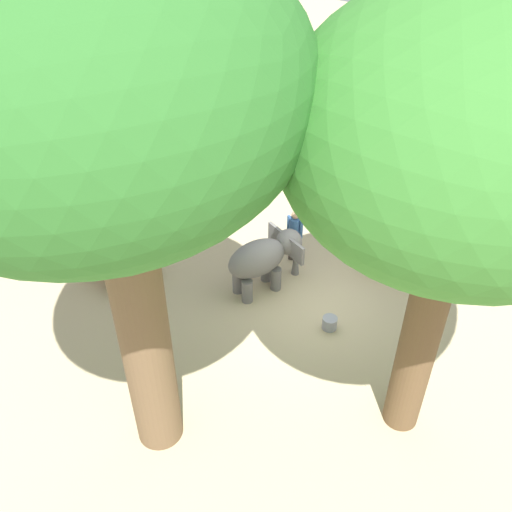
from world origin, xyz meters
The scene contains 11 objects.
ground_plane centered at (0.00, 0.00, 0.00)m, with size 60.00×60.00×0.00m, color tan.
elephant centered at (-0.36, 1.33, 0.98)m, with size 2.23×1.51×1.53m.
person_handler centered at (1.08, 1.54, 0.95)m, with size 0.32×0.51×1.62m.
shade_tree_main centered at (-5.04, -0.25, 6.74)m, with size 5.71×5.24×8.90m.
shade_tree_secondary centered at (-1.46, -3.50, 6.19)m, with size 5.73×5.26×8.29m.
wooden_bench centered at (2.73, -0.36, 0.47)m, with size 1.45×0.68×0.88m.
picnic_table_near centered at (-2.68, 4.52, 0.59)m, with size 1.55×1.57×0.78m.
market_stall_red centered at (-2.41, 9.66, 1.14)m, with size 2.50×2.50×2.52m.
market_stall_teal centered at (0.19, 9.66, 1.14)m, with size 2.50×2.50×2.52m.
market_stall_green centered at (2.79, 9.66, 1.14)m, with size 2.50×2.50×2.52m.
feed_bucket centered at (-0.39, -0.88, 0.16)m, with size 0.36×0.36×0.32m, color gray.
Camera 1 is at (-8.36, -6.06, 9.16)m, focal length 37.39 mm.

